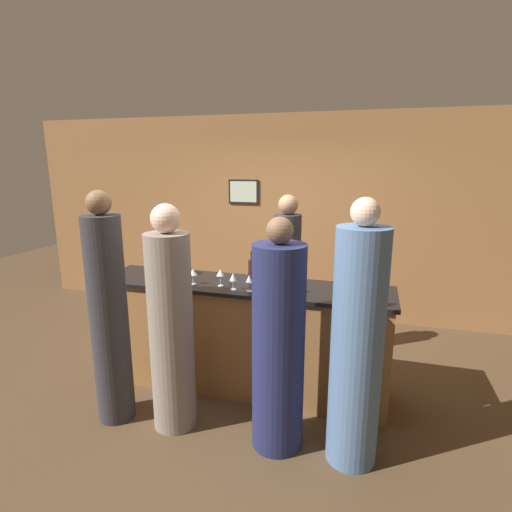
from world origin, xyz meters
TOP-DOWN VIEW (x-y plane):
  - ground_plane at (0.00, 0.00)m, footprint 14.00×14.00m
  - back_wall at (-0.00, 2.11)m, footprint 8.00×0.08m
  - bar_counter at (0.00, 0.00)m, footprint 2.78×0.64m
  - bartender at (0.29, 0.71)m, footprint 0.29×0.29m
  - guest_0 at (-0.90, -0.76)m, footprint 0.31×0.31m
  - guest_1 at (1.09, -0.71)m, footprint 0.37×0.37m
  - guest_2 at (0.52, -0.70)m, footprint 0.39×0.39m
  - guest_3 at (-0.36, -0.71)m, footprint 0.36×0.36m
  - wine_bottle_0 at (0.09, 0.06)m, footprint 0.07×0.07m
  - ice_bucket at (-0.77, 0.06)m, footprint 0.19×0.19m
  - wine_glass_0 at (0.14, -0.20)m, footprint 0.06×0.06m
  - wine_glass_1 at (1.21, -0.27)m, footprint 0.08×0.08m
  - wine_glass_2 at (-0.01, -0.19)m, footprint 0.06×0.06m
  - wine_glass_3 at (-0.47, -0.25)m, footprint 0.07×0.07m
  - wine_glass_4 at (-0.42, -0.14)m, footprint 0.08×0.08m
  - wine_glass_5 at (0.47, -0.23)m, footprint 0.07×0.07m
  - wine_glass_6 at (0.52, -0.13)m, footprint 0.07×0.07m
  - wine_glass_7 at (-0.16, -0.12)m, footprint 0.07×0.07m

SIDE VIEW (x-z plane):
  - ground_plane at x=0.00m, z-range 0.00..0.00m
  - bar_counter at x=0.00m, z-range 0.00..1.06m
  - guest_2 at x=0.52m, z-range -0.07..1.72m
  - guest_3 at x=-0.36m, z-range -0.06..1.80m
  - bartender at x=0.29m, z-range -0.05..1.79m
  - guest_1 at x=1.09m, z-range -0.07..1.88m
  - guest_0 at x=-0.90m, z-range -0.06..1.90m
  - ice_bucket at x=-0.77m, z-range 1.06..1.26m
  - wine_glass_3 at x=-0.47m, z-range 1.09..1.23m
  - wine_glass_0 at x=0.14m, z-range 1.09..1.24m
  - wine_glass_4 at x=-0.42m, z-range 1.10..1.24m
  - wine_glass_2 at x=-0.01m, z-range 1.09..1.25m
  - wine_bottle_0 at x=0.09m, z-range 1.02..1.33m
  - wine_glass_7 at x=-0.16m, z-range 1.10..1.26m
  - wine_glass_6 at x=0.52m, z-range 1.10..1.27m
  - wine_glass_5 at x=0.47m, z-range 1.10..1.28m
  - wine_glass_1 at x=1.21m, z-range 1.10..1.28m
  - back_wall at x=0.00m, z-range 0.00..2.80m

